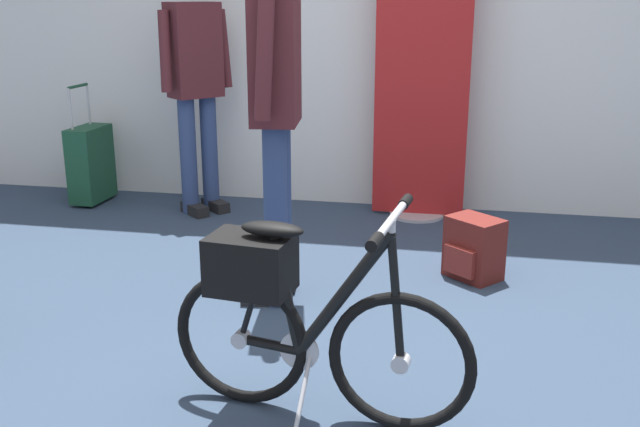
{
  "coord_description": "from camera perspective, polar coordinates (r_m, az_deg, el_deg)",
  "views": [
    {
      "loc": [
        0.63,
        -2.64,
        1.41
      ],
      "look_at": [
        0.08,
        0.17,
        0.55
      ],
      "focal_mm": 40.76,
      "sensor_mm": 36.0,
      "label": 1
    }
  ],
  "objects": [
    {
      "name": "visitor_near_wall",
      "position": [
        4.86,
        -9.76,
        10.6
      ],
      "size": [
        0.39,
        0.42,
        1.6
      ],
      "color": "navy",
      "rests_on": "ground_plane"
    },
    {
      "name": "ground_plane",
      "position": [
        3.06,
        -2.04,
        -10.71
      ],
      "size": [
        7.09,
        7.09,
        0.0
      ],
      "primitive_type": "plane",
      "color": "#2D3D51"
    },
    {
      "name": "rolling_suitcase",
      "position": [
        5.35,
        -17.55,
        3.78
      ],
      "size": [
        0.19,
        0.37,
        0.83
      ],
      "color": "#19472D",
      "rests_on": "ground_plane"
    },
    {
      "name": "folding_bike_foreground",
      "position": [
        2.49,
        -1.82,
        -7.97
      ],
      "size": [
        1.07,
        0.53,
        0.76
      ],
      "color": "black",
      "rests_on": "ground_plane"
    },
    {
      "name": "floor_banner_stand",
      "position": [
        4.72,
        7.99,
        9.68
      ],
      "size": [
        0.6,
        0.36,
        1.86
      ],
      "color": "#B7B7BC",
      "rests_on": "ground_plane"
    },
    {
      "name": "visitor_browsing",
      "position": [
        3.3,
        -3.54,
        9.98
      ],
      "size": [
        0.3,
        0.53,
        1.76
      ],
      "color": "navy",
      "rests_on": "ground_plane"
    },
    {
      "name": "handbag_on_floor",
      "position": [
        3.83,
        11.95,
        -2.71
      ],
      "size": [
        0.33,
        0.32,
        0.32
      ],
      "color": "maroon",
      "rests_on": "ground_plane"
    }
  ]
}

